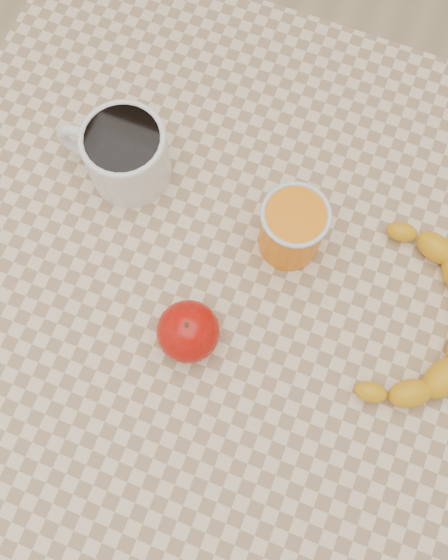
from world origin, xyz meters
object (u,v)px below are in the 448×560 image
(orange_juice_glass, at_px, (292,229))
(coffee_mug, at_px, (124,153))
(apple, at_px, (188,332))
(table, at_px, (224,303))
(banana, at_px, (422,322))

(orange_juice_glass, bearing_deg, coffee_mug, 175.24)
(apple, bearing_deg, table, 79.48)
(coffee_mug, xyz_separation_m, apple, (0.15, -0.17, -0.01))
(banana, bearing_deg, table, -167.79)
(table, distance_m, coffee_mug, 0.23)
(banana, bearing_deg, orange_juice_glass, 169.58)
(orange_juice_glass, relative_size, apple, 1.13)
(table, height_order, banana, banana)
(coffee_mug, xyz_separation_m, orange_juice_glass, (0.22, -0.02, 0.00))
(table, height_order, orange_juice_glass, orange_juice_glass)
(coffee_mug, bearing_deg, table, -30.22)
(table, xyz_separation_m, banana, (0.23, 0.04, 0.11))
(table, bearing_deg, orange_juice_glass, 55.73)
(coffee_mug, relative_size, banana, 0.53)
(table, relative_size, coffee_mug, 5.61)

